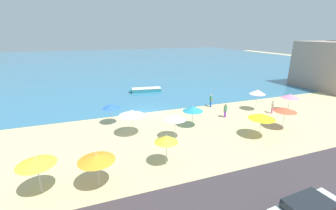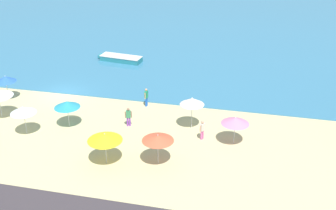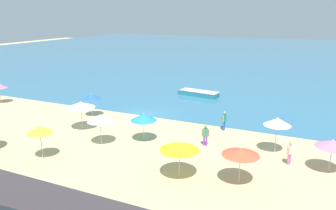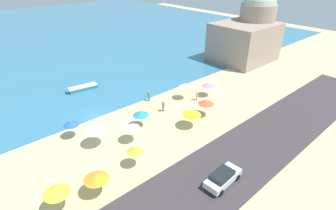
% 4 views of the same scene
% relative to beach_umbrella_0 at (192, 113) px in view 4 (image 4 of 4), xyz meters
% --- Properties ---
extents(ground_plane, '(160.00, 160.00, 0.00)m').
position_rel_beach_umbrella_0_xyz_m(ground_plane, '(-8.16, 10.10, -2.06)').
color(ground_plane, '#CEBE87').
extents(sea, '(150.00, 110.00, 0.05)m').
position_rel_beach_umbrella_0_xyz_m(sea, '(-8.16, 65.10, -2.04)').
color(sea, teal).
rests_on(sea, ground_plane).
extents(coastal_road, '(80.00, 8.00, 0.06)m').
position_rel_beach_umbrella_0_xyz_m(coastal_road, '(-8.16, -7.90, -2.03)').
color(coastal_road, '#3C3438').
rests_on(coastal_road, ground_plane).
extents(beach_umbrella_0, '(2.41, 2.41, 2.37)m').
position_rel_beach_umbrella_0_xyz_m(beach_umbrella_0, '(0.00, 0.00, 0.00)').
color(beach_umbrella_0, '#B2B2B7').
rests_on(beach_umbrella_0, ground_plane).
extents(beach_umbrella_1, '(1.84, 1.84, 2.32)m').
position_rel_beach_umbrella_0_xyz_m(beach_umbrella_1, '(-12.51, 7.92, -0.06)').
color(beach_umbrella_1, '#B2B2B7').
rests_on(beach_umbrella_1, ground_plane).
extents(beach_umbrella_2, '(2.27, 2.27, 2.34)m').
position_rel_beach_umbrella_0_xyz_m(beach_umbrella_2, '(-14.54, -2.28, 0.01)').
color(beach_umbrella_2, '#B2B2B7').
rests_on(beach_umbrella_2, ground_plane).
extents(beach_umbrella_3, '(2.21, 2.21, 2.47)m').
position_rel_beach_umbrella_0_xyz_m(beach_umbrella_3, '(-17.84, -1.73, 0.14)').
color(beach_umbrella_3, '#B2B2B7').
rests_on(beach_umbrella_3, ground_plane).
extents(beach_umbrella_4, '(2.06, 2.06, 2.30)m').
position_rel_beach_umbrella_0_xyz_m(beach_umbrella_4, '(-4.83, 4.35, -0.09)').
color(beach_umbrella_4, '#B2B2B7').
rests_on(beach_umbrella_4, ground_plane).
extents(beach_umbrella_5, '(2.44, 2.44, 2.52)m').
position_rel_beach_umbrella_0_xyz_m(beach_umbrella_5, '(-11.03, 4.51, 0.15)').
color(beach_umbrella_5, '#B2B2B7').
rests_on(beach_umbrella_5, ground_plane).
extents(beach_umbrella_6, '(1.92, 1.92, 2.71)m').
position_rel_beach_umbrella_0_xyz_m(beach_umbrella_6, '(4.89, 6.28, 0.31)').
color(beach_umbrella_6, '#B2B2B7').
rests_on(beach_umbrella_6, ground_plane).
extents(beach_umbrella_7, '(1.72, 1.72, 2.44)m').
position_rel_beach_umbrella_0_xyz_m(beach_umbrella_7, '(-9.73, -1.42, 0.06)').
color(beach_umbrella_7, '#B2B2B7').
rests_on(beach_umbrella_7, ground_plane).
extents(beach_umbrella_8, '(2.08, 2.08, 2.25)m').
position_rel_beach_umbrella_0_xyz_m(beach_umbrella_8, '(8.42, 4.59, -0.11)').
color(beach_umbrella_8, '#B2B2B7').
rests_on(beach_umbrella_8, ground_plane).
extents(beach_umbrella_11, '(1.98, 1.98, 2.43)m').
position_rel_beach_umbrella_0_xyz_m(beach_umbrella_11, '(-7.51, 2.40, 0.05)').
color(beach_umbrella_11, '#B2B2B7').
rests_on(beach_umbrella_11, ground_plane).
extents(beach_umbrella_12, '(2.20, 2.20, 2.32)m').
position_rel_beach_umbrella_0_xyz_m(beach_umbrella_12, '(3.53, 0.72, -0.01)').
color(beach_umbrella_12, '#B2B2B7').
rests_on(beach_umbrella_12, ground_plane).
extents(bather_0, '(0.28, 0.56, 1.69)m').
position_rel_beach_umbrella_0_xyz_m(bather_0, '(0.27, 9.37, -1.11)').
color(bather_0, blue).
rests_on(bather_0, ground_plane).
extents(bather_1, '(0.37, 0.51, 1.60)m').
position_rel_beach_umbrella_0_xyz_m(bather_1, '(5.99, 4.71, -1.17)').
color(bather_1, pink).
rests_on(bather_1, ground_plane).
extents(bather_2, '(0.55, 0.31, 1.63)m').
position_rel_beach_umbrella_0_xyz_m(bather_2, '(-0.13, 5.47, -1.15)').
color(bather_2, purple).
rests_on(bather_2, ground_plane).
extents(parked_car_1, '(4.21, 1.99, 1.45)m').
position_rel_beach_umbrella_0_xyz_m(parked_car_1, '(-4.91, -9.01, -1.23)').
color(parked_car_1, silver).
rests_on(parked_car_1, coastal_road).
extents(skiff_nearshore, '(5.24, 2.15, 0.62)m').
position_rel_beach_umbrella_0_xyz_m(skiff_nearshore, '(-5.71, 19.84, -1.70)').
color(skiff_nearshore, teal).
rests_on(skiff_nearshore, sea).
extents(harbor_fortress, '(13.81, 10.58, 14.54)m').
position_rel_beach_umbrella_0_xyz_m(harbor_fortress, '(29.09, 11.32, 3.50)').
color(harbor_fortress, gray).
rests_on(harbor_fortress, ground_plane).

